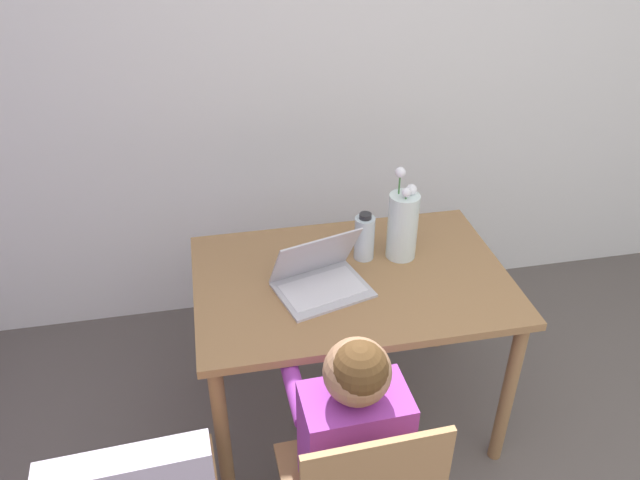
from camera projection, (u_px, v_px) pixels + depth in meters
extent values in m
cube|color=white|center=(374.00, 53.00, 2.70)|extent=(6.40, 0.05, 2.50)
cube|color=olive|center=(352.00, 280.00, 2.26)|extent=(1.13, 0.76, 0.03)
cylinder|color=olive|center=(223.00, 439.00, 2.09)|extent=(0.05, 0.05, 0.67)
cylinder|color=olive|center=(508.00, 394.00, 2.26)|extent=(0.05, 0.05, 0.67)
cylinder|color=olive|center=(213.00, 316.00, 2.63)|extent=(0.05, 0.05, 0.67)
cylinder|color=olive|center=(443.00, 287.00, 2.80)|extent=(0.05, 0.05, 0.67)
cylinder|color=olive|center=(385.00, 475.00, 2.12)|extent=(0.04, 0.04, 0.42)
cube|color=purple|center=(354.00, 444.00, 1.73)|extent=(0.29, 0.19, 0.37)
sphere|color=#936B4C|center=(357.00, 372.00, 1.58)|extent=(0.18, 0.18, 0.18)
sphere|color=#4C3319|center=(359.00, 370.00, 1.55)|extent=(0.15, 0.15, 0.15)
cylinder|color=navy|center=(360.00, 441.00, 1.95)|extent=(0.10, 0.28, 0.09)
cylinder|color=navy|center=(320.00, 448.00, 1.92)|extent=(0.10, 0.28, 0.09)
cylinder|color=navy|center=(346.00, 453.00, 2.19)|extent=(0.07, 0.07, 0.44)
cylinder|color=navy|center=(311.00, 460.00, 2.16)|extent=(0.07, 0.07, 0.44)
cylinder|color=purple|center=(374.00, 378.00, 1.91)|extent=(0.06, 0.24, 0.06)
cylinder|color=purple|center=(296.00, 391.00, 1.86)|extent=(0.06, 0.24, 0.06)
cube|color=#B2B2B7|center=(323.00, 290.00, 2.17)|extent=(0.36, 0.31, 0.01)
cube|color=silver|center=(323.00, 288.00, 2.17)|extent=(0.31, 0.23, 0.00)
cube|color=#B2B2B7|center=(315.00, 256.00, 2.16)|extent=(0.33, 0.20, 0.21)
cube|color=#19284C|center=(315.00, 255.00, 2.16)|extent=(0.29, 0.18, 0.18)
cylinder|color=silver|center=(402.00, 226.00, 2.29)|extent=(0.11, 0.11, 0.26)
cylinder|color=#3D7A38|center=(409.00, 217.00, 2.28)|extent=(0.01, 0.01, 0.22)
sphere|color=white|center=(411.00, 190.00, 2.22)|extent=(0.04, 0.04, 0.04)
cylinder|color=#3D7A38|center=(398.00, 208.00, 2.27)|extent=(0.01, 0.01, 0.29)
sphere|color=white|center=(400.00, 172.00, 2.19)|extent=(0.04, 0.04, 0.04)
cylinder|color=#3D7A38|center=(404.00, 221.00, 2.25)|extent=(0.01, 0.01, 0.23)
sphere|color=white|center=(406.00, 192.00, 2.19)|extent=(0.03, 0.03, 0.03)
cylinder|color=silver|center=(364.00, 238.00, 2.31)|extent=(0.08, 0.08, 0.17)
cylinder|color=#262628|center=(365.00, 216.00, 2.25)|extent=(0.05, 0.05, 0.02)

